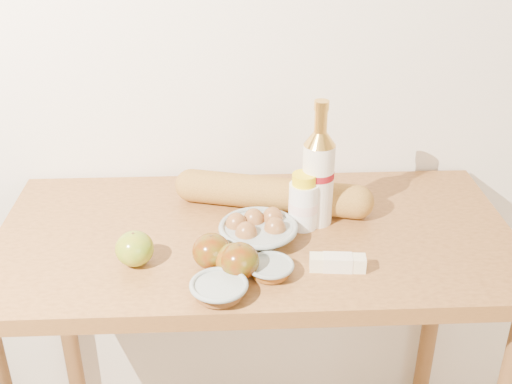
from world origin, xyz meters
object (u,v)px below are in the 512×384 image
cream_bottle (303,203)px  egg_bowl (258,230)px  table (255,275)px  bourbon_bottle (318,175)px  baguette (272,193)px

cream_bottle → egg_bowl: 0.13m
table → cream_bottle: 0.22m
cream_bottle → egg_bowl: cream_bottle is taller
bourbon_bottle → cream_bottle: size_ratio=2.22×
cream_bottle → bourbon_bottle: bearing=23.9°
egg_bowl → cream_bottle: bearing=27.2°
bourbon_bottle → baguette: size_ratio=0.61×
egg_bowl → bourbon_bottle: bearing=28.4°
table → bourbon_bottle: bearing=15.8°
baguette → cream_bottle: bearing=-38.8°
table → egg_bowl: bearing=-84.2°
table → baguette: bearing=67.1°
egg_bowl → baguette: baguette is taller
bourbon_bottle → baguette: 0.15m
table → cream_bottle: bearing=10.0°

